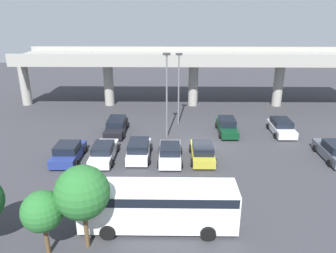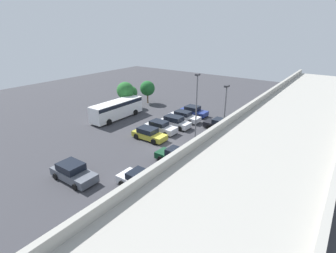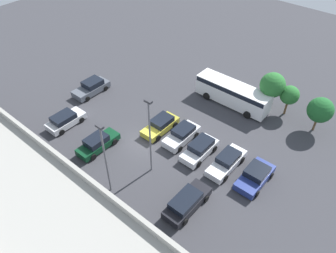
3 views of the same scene
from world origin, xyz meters
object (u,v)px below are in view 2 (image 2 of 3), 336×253
parked_car_6 (73,172)px  shuttle_bus (117,108)px  parked_car_0 (193,111)px  parked_car_7 (184,116)px  parked_car_5 (141,180)px  tree_front_right (125,91)px  tree_front_left (147,88)px  lamp_post_near_aisle (225,114)px  tree_front_centre (131,92)px  parked_car_1 (222,125)px  parked_car_2 (160,127)px  parked_car_3 (149,134)px  lamp_post_mid_lot (196,103)px  parked_car_4 (177,157)px  parked_car_8 (175,122)px

parked_car_6 → shuttle_bus: shuttle_bus is taller
parked_car_0 → parked_car_7: parked_car_0 is taller
parked_car_5 → tree_front_right: (-15.71, -16.98, 2.68)m
tree_front_left → tree_front_right: 5.64m
lamp_post_near_aisle → shuttle_bus: bearing=-94.6°
lamp_post_near_aisle → tree_front_left: 22.67m
parked_car_5 → lamp_post_near_aisle: (-10.48, 2.90, 3.84)m
lamp_post_near_aisle → tree_front_centre: bearing=-109.4°
parked_car_1 → parked_car_6: size_ratio=1.03×
parked_car_2 → tree_front_left: (-10.00, -10.52, 2.02)m
parked_car_3 → parked_car_6: bearing=-89.0°
parked_car_1 → parked_car_7: bearing=-0.6°
parked_car_3 → parked_car_7: 8.37m
parked_car_0 → parked_car_1: 7.04m
parked_car_2 → tree_front_centre: (-6.35, -11.12, 1.90)m
parked_car_1 → shuttle_bus: 16.00m
lamp_post_mid_lot → parked_car_4: bearing=12.5°
parked_car_7 → shuttle_bus: 10.33m
lamp_post_mid_lot → tree_front_right: (-4.03, -15.73, -1.46)m
parked_car_6 → tree_front_left: (-23.99, -10.97, 1.99)m
parked_car_3 → lamp_post_mid_lot: size_ratio=0.54×
parked_car_6 → parked_car_8: bearing=89.8°
parked_car_3 → lamp_post_mid_lot: (-3.11, 4.90, 4.14)m
parked_car_8 → shuttle_bus: (2.08, -9.31, 0.85)m
lamp_post_near_aisle → lamp_post_mid_lot: lamp_post_mid_lot is taller
parked_car_8 → lamp_post_mid_lot: lamp_post_mid_lot is taller
parked_car_8 → lamp_post_near_aisle: 10.20m
parked_car_8 → tree_front_right: size_ratio=0.91×
tree_front_left → parked_car_0: bearing=82.5°
parked_car_1 → parked_car_5: parked_car_1 is taller
parked_car_0 → lamp_post_mid_lot: lamp_post_mid_lot is taller
parked_car_1 → parked_car_5: 16.89m
parked_car_5 → tree_front_left: bearing=-51.5°
parked_car_0 → parked_car_2: bearing=-90.2°
parked_car_4 → tree_front_left: bearing=-42.8°
parked_car_5 → lamp_post_near_aisle: size_ratio=0.56×
tree_front_right → lamp_post_mid_lot: bearing=75.6°
parked_car_2 → parked_car_7: parked_car_2 is taller
parked_car_0 → parked_car_5: 20.92m
parked_car_1 → tree_front_left: size_ratio=1.19×
parked_car_0 → tree_front_left: (-1.40, -10.55, 2.03)m
lamp_post_near_aisle → tree_front_right: lamp_post_near_aisle is taller
tree_front_centre → lamp_post_mid_lot: bearing=69.8°
shuttle_bus → tree_front_left: (-9.39, -1.72, 1.13)m
parked_car_2 → tree_front_right: 11.76m
parked_car_5 → lamp_post_near_aisle: lamp_post_near_aisle is taller
parked_car_6 → parked_car_7: size_ratio=0.97×
parked_car_2 → parked_car_6: 14.00m
parked_car_3 → tree_front_left: bearing=130.2°
parked_car_2 → parked_car_8: parked_car_8 is taller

